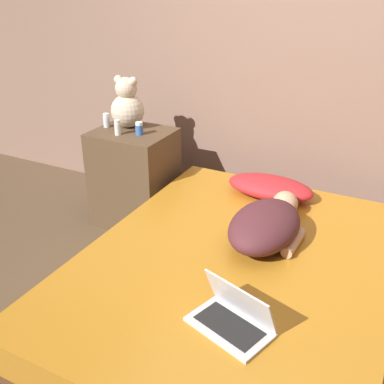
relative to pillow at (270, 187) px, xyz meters
The scene contains 11 objects.
ground_plane 0.90m from the pillow, 84.31° to the right, with size 12.00×12.00×0.00m, color brown.
wall_back 0.97m from the pillow, 81.94° to the left, with size 8.00×0.06×2.60m.
bed 0.80m from the pillow, 84.31° to the right, with size 1.52×2.00×0.42m.
nightstand 1.03m from the pillow, behind, with size 0.54×0.46×0.72m.
pillow is the anchor object (origin of this frame).
person_lying 0.53m from the pillow, 73.87° to the right, with size 0.38×0.70×0.20m.
laptop 1.23m from the pillow, 78.75° to the right, with size 0.38×0.30×0.20m.
teddy_bear 1.17m from the pillow, behind, with size 0.24×0.24×0.37m.
bottle_blue 0.97m from the pillow, behind, with size 0.05×0.05×0.09m.
bottle_white 1.11m from the pillow, behind, with size 0.04×0.04×0.11m.
bottle_clear 1.27m from the pillow, behind, with size 0.05×0.05×0.10m.
Camera 1 is at (0.66, -1.79, 1.72)m, focal length 42.00 mm.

